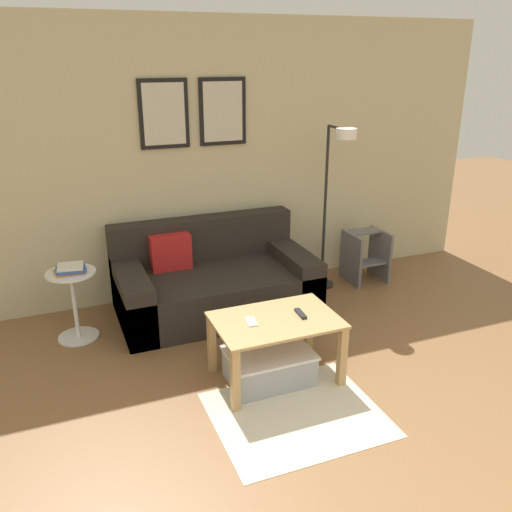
# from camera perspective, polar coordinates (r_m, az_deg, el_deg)

# --- Properties ---
(wall_back) EXTENTS (5.60, 0.09, 2.55)m
(wall_back) POSITION_cam_1_polar(r_m,az_deg,el_deg) (5.18, -3.98, 10.08)
(wall_back) COLOR #C6BC93
(wall_back) RESTS_ON ground_plane
(area_rug) EXTENTS (1.09, 0.92, 0.01)m
(area_rug) POSITION_cam_1_polar(r_m,az_deg,el_deg) (3.72, 4.28, -16.26)
(area_rug) COLOR beige
(area_rug) RESTS_ON ground_plane
(couch) EXTENTS (1.74, 0.97, 0.79)m
(couch) POSITION_cam_1_polar(r_m,az_deg,el_deg) (4.96, -4.51, -2.76)
(couch) COLOR #28231E
(couch) RESTS_ON ground_plane
(coffee_table) EXTENTS (0.88, 0.59, 0.48)m
(coffee_table) POSITION_cam_1_polar(r_m,az_deg,el_deg) (3.88, 2.10, -7.88)
(coffee_table) COLOR tan
(coffee_table) RESTS_ON ground_plane
(storage_bin) EXTENTS (0.60, 0.43, 0.24)m
(storage_bin) POSITION_cam_1_polar(r_m,az_deg,el_deg) (3.97, 1.39, -11.47)
(storage_bin) COLOR #9EA3A8
(storage_bin) RESTS_ON ground_plane
(floor_lamp) EXTENTS (0.24, 0.53, 1.61)m
(floor_lamp) POSITION_cam_1_polar(r_m,az_deg,el_deg) (5.10, 8.35, 7.32)
(floor_lamp) COLOR black
(floor_lamp) RESTS_ON ground_plane
(side_table) EXTENTS (0.39, 0.39, 0.59)m
(side_table) POSITION_cam_1_polar(r_m,az_deg,el_deg) (4.65, -18.62, -4.27)
(side_table) COLOR white
(side_table) RESTS_ON ground_plane
(book_stack) EXTENTS (0.25, 0.20, 0.06)m
(book_stack) POSITION_cam_1_polar(r_m,az_deg,el_deg) (4.54, -18.95, -1.31)
(book_stack) COLOR #D18438
(book_stack) RESTS_ON side_table
(remote_control) EXTENTS (0.05, 0.15, 0.02)m
(remote_control) POSITION_cam_1_polar(r_m,az_deg,el_deg) (3.89, 4.71, -6.06)
(remote_control) COLOR #232328
(remote_control) RESTS_ON coffee_table
(cell_phone) EXTENTS (0.08, 0.15, 0.01)m
(cell_phone) POSITION_cam_1_polar(r_m,az_deg,el_deg) (3.78, -0.51, -6.92)
(cell_phone) COLOR silver
(cell_phone) RESTS_ON coffee_table
(step_stool) EXTENTS (0.38, 0.39, 0.52)m
(step_stool) POSITION_cam_1_polar(r_m,az_deg,el_deg) (5.68, 11.46, 0.11)
(step_stool) COLOR slate
(step_stool) RESTS_ON ground_plane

